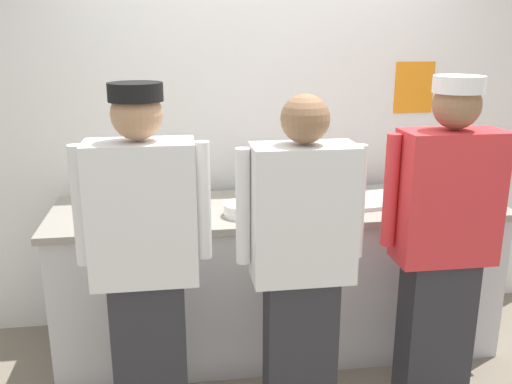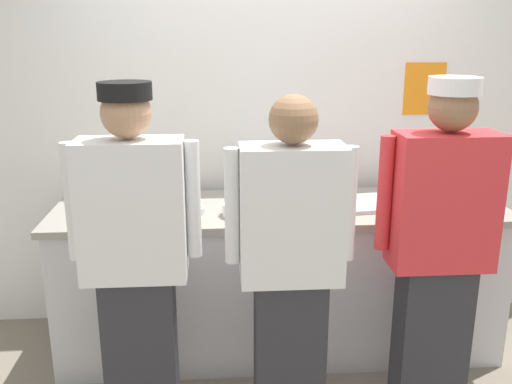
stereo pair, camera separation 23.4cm
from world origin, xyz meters
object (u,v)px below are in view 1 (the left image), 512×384
(chef_near_left, at_px, (145,259))
(deli_cup, at_px, (438,190))
(chef_far_right, at_px, (443,241))
(mixing_bowl_steel, at_px, (282,190))
(ramekin_orange_sauce, at_px, (314,207))
(squeeze_bottle_primary, at_px, (141,204))
(plate_stack_rear, at_px, (243,210))
(plate_stack_front, at_px, (113,204))
(ramekin_red_sauce, at_px, (199,212))
(chef_center, at_px, (302,263))
(squeeze_bottle_secondary, at_px, (136,184))
(sheet_tray, at_px, (372,200))

(chef_near_left, height_order, deli_cup, chef_near_left)
(chef_far_right, xyz_separation_m, mixing_bowl_steel, (-0.67, 0.79, 0.07))
(chef_far_right, height_order, ramekin_orange_sauce, chef_far_right)
(squeeze_bottle_primary, bearing_deg, ramekin_orange_sauce, 0.03)
(plate_stack_rear, relative_size, squeeze_bottle_primary, 1.21)
(chef_far_right, height_order, squeeze_bottle_primary, chef_far_right)
(chef_near_left, xyz_separation_m, plate_stack_front, (-0.22, 0.80, 0.03))
(chef_near_left, bearing_deg, plate_stack_rear, 46.18)
(chef_far_right, height_order, plate_stack_front, chef_far_right)
(mixing_bowl_steel, xyz_separation_m, ramekin_red_sauce, (-0.52, -0.21, -0.05))
(chef_center, distance_m, squeeze_bottle_secondary, 1.30)
(chef_far_right, distance_m, plate_stack_front, 1.87)
(plate_stack_rear, distance_m, squeeze_bottle_secondary, 0.74)
(mixing_bowl_steel, distance_m, sheet_tray, 0.56)
(plate_stack_front, xyz_separation_m, plate_stack_rear, (0.75, -0.26, 0.01))
(chef_near_left, distance_m, ramekin_red_sauce, 0.65)
(chef_center, height_order, ramekin_orange_sauce, chef_center)
(sheet_tray, distance_m, squeeze_bottle_primary, 1.39)
(plate_stack_rear, relative_size, deli_cup, 2.01)
(chef_near_left, bearing_deg, ramekin_orange_sauce, 31.02)
(chef_near_left, distance_m, ramekin_orange_sauce, 1.10)
(ramekin_red_sauce, bearing_deg, chef_near_left, -114.90)
(chef_center, relative_size, ramekin_red_sauce, 17.97)
(chef_far_right, height_order, deli_cup, chef_far_right)
(chef_near_left, height_order, sheet_tray, chef_near_left)
(squeeze_bottle_secondary, bearing_deg, mixing_bowl_steel, -8.98)
(chef_center, relative_size, plate_stack_rear, 7.63)
(chef_center, relative_size, squeeze_bottle_primary, 9.23)
(ramekin_orange_sauce, relative_size, deli_cup, 0.94)
(chef_center, distance_m, plate_stack_front, 1.28)
(chef_far_right, xyz_separation_m, sheet_tray, (-0.13, 0.68, 0.01))
(plate_stack_rear, xyz_separation_m, squeeze_bottle_secondary, (-0.62, 0.39, 0.07))
(plate_stack_front, relative_size, deli_cup, 2.11)
(chef_near_left, relative_size, chef_far_right, 0.99)
(chef_near_left, xyz_separation_m, mixing_bowl_steel, (0.80, 0.80, 0.08))
(deli_cup, bearing_deg, squeeze_bottle_secondary, 172.59)
(chef_near_left, height_order, mixing_bowl_steel, chef_near_left)
(plate_stack_rear, distance_m, mixing_bowl_steel, 0.37)
(plate_stack_rear, relative_size, mixing_bowl_steel, 0.63)
(ramekin_red_sauce, bearing_deg, chef_center, -54.84)
(squeeze_bottle_primary, bearing_deg, squeeze_bottle_secondary, 97.37)
(ramekin_red_sauce, bearing_deg, mixing_bowl_steel, 21.76)
(chef_center, height_order, squeeze_bottle_secondary, chef_center)
(plate_stack_rear, distance_m, deli_cup, 1.25)
(mixing_bowl_steel, height_order, ramekin_red_sauce, mixing_bowl_steel)
(chef_far_right, xyz_separation_m, ramekin_orange_sauce, (-0.53, 0.55, 0.02))
(ramekin_orange_sauce, bearing_deg, squeeze_bottle_secondary, 160.18)
(chef_far_right, distance_m, squeeze_bottle_secondary, 1.82)
(squeeze_bottle_secondary, bearing_deg, squeeze_bottle_primary, -82.63)
(mixing_bowl_steel, bearing_deg, deli_cup, -5.96)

